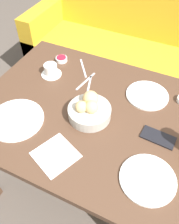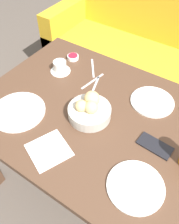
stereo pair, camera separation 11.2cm
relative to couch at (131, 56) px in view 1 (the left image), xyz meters
The scene contains 14 objects.
ground_plane 1.11m from the couch, 82.63° to the right, with size 10.00×10.00×0.00m, color #564C44.
dining_table 1.10m from the couch, 82.63° to the right, with size 1.22×0.88×0.70m.
couch is the anchor object (origin of this frame).
bread_basket 1.17m from the couch, 84.48° to the right, with size 0.21×0.21×0.12m.
plate_near_left 1.33m from the couch, 98.88° to the right, with size 0.26×0.26×0.01m.
plate_near_right 1.42m from the couch, 70.57° to the right, with size 0.22×0.22×0.01m.
plate_far_center 0.97m from the couch, 68.99° to the right, with size 0.22×0.22×0.01m.
coffee_cup 1.01m from the couch, 104.05° to the right, with size 0.11×0.11×0.07m.
jam_bowl_berry 0.88m from the couch, 107.51° to the right, with size 0.07×0.07×0.03m.
fork_silver 0.86m from the couch, 96.46° to the right, with size 0.11×0.15×0.00m.
knife_silver 0.94m from the couch, 91.42° to the right, with size 0.04×0.17×0.00m.
spoon_coffee 0.95m from the couch, 89.61° to the right, with size 0.05×0.13×0.00m.
napkin 1.40m from the couch, 86.93° to the right, with size 0.21×0.21×0.00m.
cell_phone 1.22m from the couch, 67.71° to the right, with size 0.15×0.08×0.01m.
Camera 1 is at (0.30, -0.71, 1.57)m, focal length 38.00 mm.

